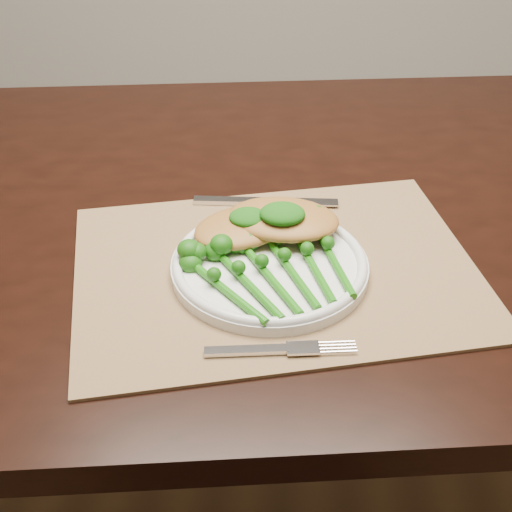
{
  "coord_description": "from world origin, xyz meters",
  "views": [
    {
      "loc": [
        -0.08,
        -0.94,
        1.28
      ],
      "look_at": [
        -0.11,
        -0.24,
        0.78
      ],
      "focal_mm": 50.0,
      "sensor_mm": 36.0,
      "label": 1
    }
  ],
  "objects_px": {
    "dinner_plate": "(270,264)",
    "placemat": "(276,269)",
    "dining_table": "(261,385)",
    "chicken_fillet_left": "(243,227)",
    "broccolini_bundle": "(281,275)"
  },
  "relations": [
    {
      "from": "dining_table",
      "to": "broccolini_bundle",
      "type": "height_order",
      "value": "broccolini_bundle"
    },
    {
      "from": "dinner_plate",
      "to": "chicken_fillet_left",
      "type": "bearing_deg",
      "value": 122.54
    },
    {
      "from": "dining_table",
      "to": "placemat",
      "type": "height_order",
      "value": "placemat"
    },
    {
      "from": "placemat",
      "to": "dining_table",
      "type": "bearing_deg",
      "value": 85.29
    },
    {
      "from": "dining_table",
      "to": "dinner_plate",
      "type": "xyz_separation_m",
      "value": [
        0.02,
        -0.17,
        0.39
      ]
    },
    {
      "from": "chicken_fillet_left",
      "to": "placemat",
      "type": "bearing_deg",
      "value": -78.48
    },
    {
      "from": "dining_table",
      "to": "chicken_fillet_left",
      "type": "height_order",
      "value": "chicken_fillet_left"
    },
    {
      "from": "placemat",
      "to": "chicken_fillet_left",
      "type": "xyz_separation_m",
      "value": [
        -0.04,
        0.05,
        0.03
      ]
    },
    {
      "from": "dining_table",
      "to": "placemat",
      "type": "bearing_deg",
      "value": -88.31
    },
    {
      "from": "dinner_plate",
      "to": "chicken_fillet_left",
      "type": "xyz_separation_m",
      "value": [
        -0.04,
        0.06,
        0.02
      ]
    },
    {
      "from": "broccolini_bundle",
      "to": "placemat",
      "type": "bearing_deg",
      "value": 72.06
    },
    {
      "from": "dinner_plate",
      "to": "placemat",
      "type": "bearing_deg",
      "value": 49.59
    },
    {
      "from": "dinner_plate",
      "to": "broccolini_bundle",
      "type": "relative_size",
      "value": 1.01
    },
    {
      "from": "placemat",
      "to": "dinner_plate",
      "type": "relative_size",
      "value": 2.04
    },
    {
      "from": "dining_table",
      "to": "chicken_fillet_left",
      "type": "relative_size",
      "value": 12.87
    }
  ]
}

